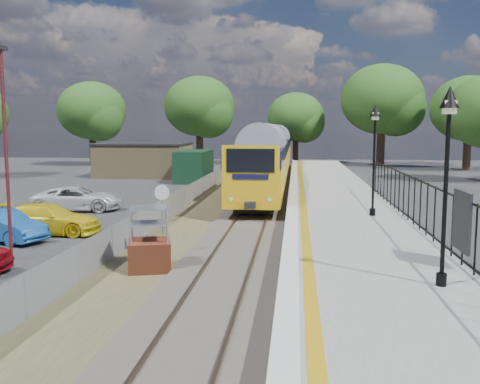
# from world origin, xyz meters

# --- Properties ---
(ground) EXTENTS (120.00, 120.00, 0.00)m
(ground) POSITION_xyz_m (0.00, 0.00, 0.00)
(ground) COLOR #2D2D30
(ground) RESTS_ON ground
(track_bed) EXTENTS (5.90, 80.00, 0.29)m
(track_bed) POSITION_xyz_m (-0.47, 9.67, 0.09)
(track_bed) COLOR #473F38
(track_bed) RESTS_ON ground
(platform) EXTENTS (5.00, 70.00, 0.90)m
(platform) POSITION_xyz_m (4.20, 8.00, 0.45)
(platform) COLOR gray
(platform) RESTS_ON ground
(platform_edge) EXTENTS (0.90, 70.00, 0.01)m
(platform_edge) POSITION_xyz_m (2.14, 8.00, 0.90)
(platform_edge) COLOR silver
(platform_edge) RESTS_ON platform
(victorian_lamp_south) EXTENTS (0.44, 0.44, 4.60)m
(victorian_lamp_south) POSITION_xyz_m (5.50, -4.00, 4.30)
(victorian_lamp_south) COLOR black
(victorian_lamp_south) RESTS_ON platform
(victorian_lamp_north) EXTENTS (0.44, 0.44, 4.60)m
(victorian_lamp_north) POSITION_xyz_m (5.30, 6.00, 4.30)
(victorian_lamp_north) COLOR black
(victorian_lamp_north) RESTS_ON platform
(palisade_fence) EXTENTS (0.12, 26.00, 2.00)m
(palisade_fence) POSITION_xyz_m (6.55, 2.24, 1.84)
(palisade_fence) COLOR black
(palisade_fence) RESTS_ON platform
(wire_fence) EXTENTS (0.06, 52.00, 1.20)m
(wire_fence) POSITION_xyz_m (-4.20, 12.00, 0.60)
(wire_fence) COLOR #999EA3
(wire_fence) RESTS_ON ground
(outbuilding) EXTENTS (10.80, 10.10, 3.12)m
(outbuilding) POSITION_xyz_m (-10.91, 31.21, 1.52)
(outbuilding) COLOR #967E55
(outbuilding) RESTS_ON ground
(tree_line) EXTENTS (56.80, 43.80, 11.88)m
(tree_line) POSITION_xyz_m (1.40, 42.00, 6.61)
(tree_line) COLOR #332319
(tree_line) RESTS_ON ground
(train) EXTENTS (2.82, 40.83, 3.51)m
(train) POSITION_xyz_m (0.00, 28.50, 2.34)
(train) COLOR gold
(train) RESTS_ON ground
(brick_plinth) EXTENTS (1.61, 1.61, 2.11)m
(brick_plinth) POSITION_xyz_m (-2.50, -0.32, 1.01)
(brick_plinth) COLOR brown
(brick_plinth) RESTS_ON ground
(speed_sign) EXTENTS (0.52, 0.10, 2.60)m
(speed_sign) POSITION_xyz_m (-2.50, 1.38, 1.75)
(speed_sign) COLOR #999EA3
(speed_sign) RESTS_ON ground
(carpark_lamp) EXTENTS (0.25, 0.50, 7.27)m
(carpark_lamp) POSITION_xyz_m (-7.72, 0.70, 4.13)
(carpark_lamp) COLOR #511B1C
(carpark_lamp) RESTS_ON ground
(car_blue) EXTENTS (4.10, 2.62, 1.28)m
(car_blue) POSITION_xyz_m (-9.61, 3.48, 0.64)
(car_blue) COLOR #1A539E
(car_blue) RESTS_ON ground
(car_yellow) EXTENTS (4.58, 1.99, 1.31)m
(car_yellow) POSITION_xyz_m (-8.49, 5.08, 0.66)
(car_yellow) COLOR yellow
(car_yellow) RESTS_ON ground
(car_white) EXTENTS (5.09, 2.96, 1.33)m
(car_white) POSITION_xyz_m (-9.86, 11.41, 0.67)
(car_white) COLOR silver
(car_white) RESTS_ON ground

